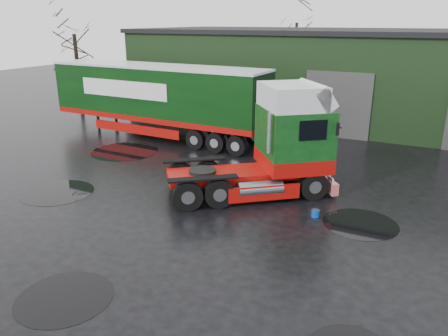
# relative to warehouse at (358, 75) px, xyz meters

# --- Properties ---
(ground) EXTENTS (100.00, 100.00, 0.00)m
(ground) POSITION_rel_warehouse_xyz_m (-2.00, -20.00, -3.16)
(ground) COLOR black
(warehouse) EXTENTS (32.40, 12.40, 6.30)m
(warehouse) POSITION_rel_warehouse_xyz_m (0.00, 0.00, 0.00)
(warehouse) COLOR black
(warehouse) RESTS_ON ground
(hero_tractor) EXTENTS (7.68, 7.05, 4.57)m
(hero_tractor) POSITION_rel_warehouse_xyz_m (-1.19, -17.07, -0.87)
(hero_tractor) COLOR #0E3E13
(hero_tractor) RESTS_ON ground
(trailer_left) EXTENTS (14.37, 3.43, 4.43)m
(trailer_left) POSITION_rel_warehouse_xyz_m (-9.78, -10.99, -0.94)
(trailer_left) COLOR silver
(trailer_left) RESTS_ON ground
(wash_bucket) EXTENTS (0.31, 0.31, 0.27)m
(wash_bucket) POSITION_rel_warehouse_xyz_m (2.10, -17.98, -3.02)
(wash_bucket) COLOR #073CAA
(wash_bucket) RESTS_ON ground
(tree_left) EXTENTS (4.40, 4.40, 8.50)m
(tree_left) POSITION_rel_warehouse_xyz_m (-19.00, -8.00, 1.09)
(tree_left) COLOR black
(tree_left) RESTS_ON ground
(tree_back_a) EXTENTS (4.40, 4.40, 9.50)m
(tree_back_a) POSITION_rel_warehouse_xyz_m (-8.00, 10.00, 1.59)
(tree_back_a) COLOR black
(tree_back_a) RESTS_ON ground
(puddle_0) EXTENTS (2.54, 2.54, 0.01)m
(puddle_0) POSITION_rel_warehouse_xyz_m (-2.42, -25.86, -3.15)
(puddle_0) COLOR black
(puddle_0) RESTS_ON ground
(puddle_1) EXTENTS (2.66, 2.66, 0.01)m
(puddle_1) POSITION_rel_warehouse_xyz_m (3.72, -17.83, -3.15)
(puddle_1) COLOR black
(puddle_1) RESTS_ON ground
(puddle_2) EXTENTS (3.01, 3.01, 0.01)m
(puddle_2) POSITION_rel_warehouse_xyz_m (-8.32, -20.55, -3.15)
(puddle_2) COLOR black
(puddle_2) RESTS_ON ground
(puddle_4) EXTENTS (3.70, 3.70, 0.01)m
(puddle_4) POSITION_rel_warehouse_xyz_m (-9.67, -14.45, -3.15)
(puddle_4) COLOR black
(puddle_4) RESTS_ON ground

